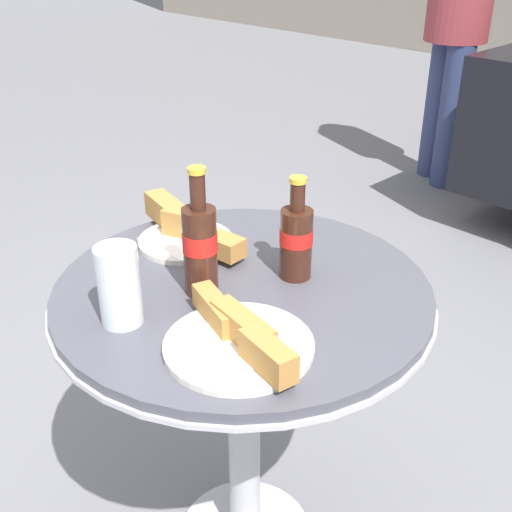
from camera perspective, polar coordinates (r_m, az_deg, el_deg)
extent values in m
cylinder|color=#B7B7BC|center=(1.46, -1.06, -14.90)|extent=(0.07, 0.07, 0.69)
cylinder|color=#B7B7BC|center=(1.26, -1.20, -3.57)|extent=(0.74, 0.74, 0.01)
cylinder|color=#4C4C56|center=(1.25, -1.20, -2.98)|extent=(0.73, 0.73, 0.02)
cylinder|color=#3D1E14|center=(1.24, 3.58, 1.07)|extent=(0.06, 0.06, 0.14)
cylinder|color=red|center=(1.24, 3.60, 1.77)|extent=(0.07, 0.07, 0.03)
cylinder|color=#3D1E14|center=(1.20, 3.72, 5.29)|extent=(0.03, 0.03, 0.06)
cylinder|color=gold|center=(1.19, 3.77, 6.77)|extent=(0.03, 0.03, 0.01)
cylinder|color=#3D1E14|center=(1.19, -4.97, 0.39)|extent=(0.06, 0.06, 0.17)
cylinder|color=red|center=(1.18, -5.01, 1.27)|extent=(0.07, 0.07, 0.04)
cylinder|color=#3D1E14|center=(1.14, -5.22, 5.75)|extent=(0.03, 0.03, 0.07)
cylinder|color=gold|center=(1.12, -5.30, 7.60)|extent=(0.03, 0.03, 0.01)
cylinder|color=black|center=(1.13, -12.00, -3.28)|extent=(0.07, 0.07, 0.11)
cylinder|color=silver|center=(1.12, -12.08, -2.58)|extent=(0.07, 0.07, 0.15)
cylinder|color=silver|center=(1.07, -1.54, -7.97)|extent=(0.25, 0.25, 0.01)
cube|color=white|center=(1.06, -1.55, -7.66)|extent=(0.19, 0.19, 0.00)
cube|color=#B77F3D|center=(1.11, -3.59, -4.76)|extent=(0.14, 0.07, 0.04)
cube|color=#B77F3D|center=(1.06, -1.17, -6.37)|extent=(0.14, 0.06, 0.05)
cube|color=#B77F3D|center=(0.99, 1.07, -8.85)|extent=(0.11, 0.06, 0.05)
cylinder|color=silver|center=(1.41, -6.27, 1.33)|extent=(0.21, 0.21, 0.01)
cube|color=white|center=(1.40, -6.29, 1.59)|extent=(0.16, 0.16, 0.00)
cube|color=#B77F3D|center=(1.48, -8.10, 4.09)|extent=(0.13, 0.07, 0.06)
cube|color=#B77F3D|center=(1.39, -6.09, 2.79)|extent=(0.12, 0.07, 0.06)
cube|color=#B77F3D|center=(1.32, -3.23, 1.06)|extent=(0.11, 0.06, 0.04)
cylinder|color=navy|center=(3.87, 15.87, 12.46)|extent=(0.15, 0.15, 0.77)
cylinder|color=navy|center=(3.71, 17.02, 11.67)|extent=(0.15, 0.15, 0.77)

